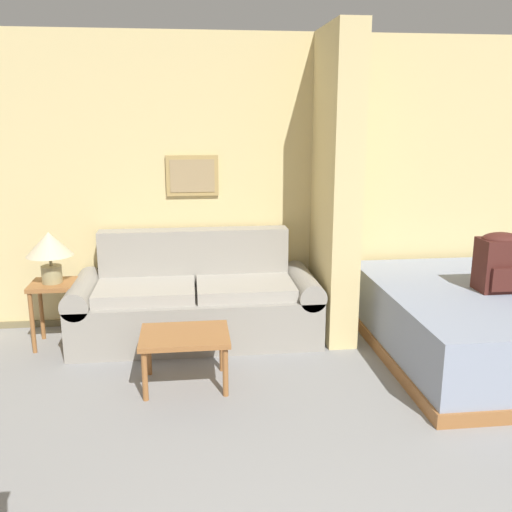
% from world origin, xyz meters
% --- Properties ---
extents(wall_back, '(6.79, 0.16, 2.60)m').
position_xyz_m(wall_back, '(-0.00, 4.44, 1.29)').
color(wall_back, '#DBC484').
rests_on(wall_back, ground_plane).
extents(wall_partition_pillar, '(0.24, 0.85, 2.60)m').
position_xyz_m(wall_partition_pillar, '(0.78, 3.96, 1.30)').
color(wall_partition_pillar, '#DBC484').
rests_on(wall_partition_pillar, ground_plane).
extents(couch, '(2.11, 0.84, 0.91)m').
position_xyz_m(couch, '(-0.42, 3.97, 0.32)').
color(couch, gray).
rests_on(couch, ground_plane).
extents(coffee_table, '(0.63, 0.48, 0.39)m').
position_xyz_m(coffee_table, '(-0.51, 3.05, 0.34)').
color(coffee_table, '#996033').
rests_on(coffee_table, ground_plane).
extents(side_table, '(0.36, 0.36, 0.55)m').
position_xyz_m(side_table, '(-1.60, 3.92, 0.43)').
color(side_table, '#996033').
rests_on(side_table, ground_plane).
extents(table_lamp, '(0.38, 0.38, 0.43)m').
position_xyz_m(table_lamp, '(-1.60, 3.92, 0.85)').
color(table_lamp, tan).
rests_on(table_lamp, side_table).
extents(bed, '(1.55, 2.08, 0.56)m').
position_xyz_m(bed, '(1.80, 3.31, 0.28)').
color(bed, '#996033').
rests_on(bed, ground_plane).
extents(backpack, '(0.32, 0.26, 0.46)m').
position_xyz_m(backpack, '(1.93, 3.26, 0.80)').
color(backpack, '#471E19').
rests_on(backpack, bed).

